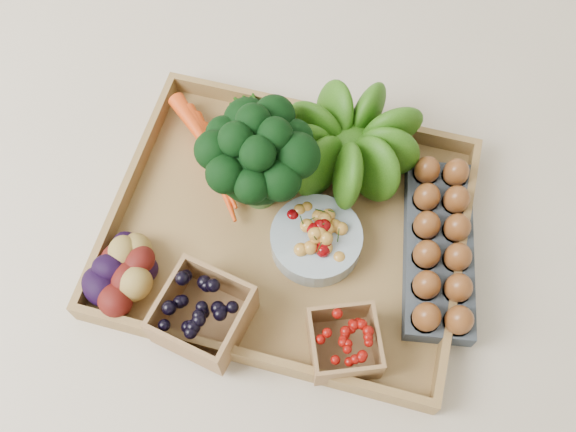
% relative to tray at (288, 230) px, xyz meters
% --- Properties ---
extents(ground, '(4.00, 4.00, 0.00)m').
position_rel_tray_xyz_m(ground, '(0.00, 0.00, -0.01)').
color(ground, beige).
rests_on(ground, ground).
extents(tray, '(0.55, 0.45, 0.01)m').
position_rel_tray_xyz_m(tray, '(0.00, 0.00, 0.00)').
color(tray, olive).
rests_on(tray, ground).
extents(carrots, '(0.19, 0.14, 0.05)m').
position_rel_tray_xyz_m(carrots, '(-0.16, 0.09, 0.03)').
color(carrots, '#DB400F').
rests_on(carrots, tray).
extents(lettuce, '(0.16, 0.16, 0.16)m').
position_rel_tray_xyz_m(lettuce, '(0.06, 0.14, 0.09)').
color(lettuce, '#18450A').
rests_on(lettuce, tray).
extents(broccoli, '(0.18, 0.18, 0.14)m').
position_rel_tray_xyz_m(broccoli, '(-0.06, 0.05, 0.08)').
color(broccoli, black).
rests_on(broccoli, tray).
extents(cherry_bowl, '(0.14, 0.14, 0.04)m').
position_rel_tray_xyz_m(cherry_bowl, '(0.05, -0.02, 0.03)').
color(cherry_bowl, '#8C9EA5').
rests_on(cherry_bowl, tray).
extents(egg_carton, '(0.15, 0.31, 0.03)m').
position_rel_tray_xyz_m(egg_carton, '(0.24, 0.02, 0.02)').
color(egg_carton, '#3A414A').
rests_on(egg_carton, tray).
extents(potatoes, '(0.14, 0.14, 0.08)m').
position_rel_tray_xyz_m(potatoes, '(-0.22, -0.14, 0.05)').
color(potatoes, '#420D0A').
rests_on(potatoes, tray).
extents(punnet_blackberry, '(0.14, 0.14, 0.08)m').
position_rel_tray_xyz_m(punnet_blackberry, '(-0.08, -0.18, 0.05)').
color(punnet_blackberry, black).
rests_on(punnet_blackberry, tray).
extents(punnet_raspberry, '(0.13, 0.13, 0.07)m').
position_rel_tray_xyz_m(punnet_raspberry, '(0.13, -0.17, 0.04)').
color(punnet_raspberry, '#700805').
rests_on(punnet_raspberry, tray).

